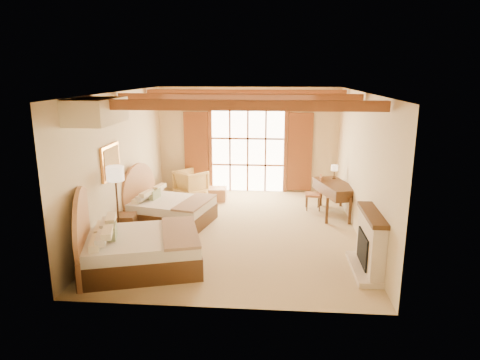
# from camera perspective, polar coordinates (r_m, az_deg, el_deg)

# --- Properties ---
(floor) EXTENTS (7.00, 7.00, 0.00)m
(floor) POSITION_cam_1_polar(r_m,az_deg,el_deg) (10.23, -0.20, -6.58)
(floor) COLOR tan
(floor) RESTS_ON ground
(wall_back) EXTENTS (5.50, 0.00, 5.50)m
(wall_back) POSITION_cam_1_polar(r_m,az_deg,el_deg) (13.21, 1.06, 5.36)
(wall_back) COLOR beige
(wall_back) RESTS_ON ground
(wall_left) EXTENTS (0.00, 7.00, 7.00)m
(wall_left) POSITION_cam_1_polar(r_m,az_deg,el_deg) (10.37, -15.54, 2.39)
(wall_left) COLOR beige
(wall_left) RESTS_ON ground
(wall_right) EXTENTS (0.00, 7.00, 7.00)m
(wall_right) POSITION_cam_1_polar(r_m,az_deg,el_deg) (9.94, 15.81, 1.87)
(wall_right) COLOR beige
(wall_right) RESTS_ON ground
(ceiling) EXTENTS (7.00, 7.00, 0.00)m
(ceiling) POSITION_cam_1_polar(r_m,az_deg,el_deg) (9.57, -0.21, 11.63)
(ceiling) COLOR #BB6E36
(ceiling) RESTS_ON ground
(ceiling_beams) EXTENTS (5.39, 4.60, 0.18)m
(ceiling_beams) POSITION_cam_1_polar(r_m,az_deg,el_deg) (9.58, -0.21, 10.91)
(ceiling_beams) COLOR brown
(ceiling_beams) RESTS_ON ceiling
(french_doors) EXTENTS (3.95, 0.08, 2.60)m
(french_doors) POSITION_cam_1_polar(r_m,az_deg,el_deg) (13.21, 1.03, 3.82)
(french_doors) COLOR white
(french_doors) RESTS_ON ground
(fireplace) EXTENTS (0.46, 1.40, 1.16)m
(fireplace) POSITION_cam_1_polar(r_m,az_deg,el_deg) (8.35, 16.87, -8.38)
(fireplace) COLOR beige
(fireplace) RESTS_ON ground
(painting) EXTENTS (0.06, 0.95, 0.75)m
(painting) POSITION_cam_1_polar(r_m,az_deg,el_deg) (9.64, -16.84, 2.34)
(painting) COLOR #E79741
(painting) RESTS_ON wall_left
(canopy_valance) EXTENTS (0.70, 1.40, 0.45)m
(canopy_valance) POSITION_cam_1_polar(r_m,az_deg,el_deg) (8.21, -18.59, 8.72)
(canopy_valance) COLOR #F6E9C4
(canopy_valance) RESTS_ON ceiling
(bed_near) EXTENTS (2.58, 2.16, 1.42)m
(bed_near) POSITION_cam_1_polar(r_m,az_deg,el_deg) (8.43, -14.05, -8.55)
(bed_near) COLOR #4B2B18
(bed_near) RESTS_ON floor
(bed_far) EXTENTS (2.22, 1.84, 1.25)m
(bed_far) POSITION_cam_1_polar(r_m,az_deg,el_deg) (10.74, -9.86, -3.64)
(bed_far) COLOR #4B2B18
(bed_far) RESTS_ON floor
(nightstand) EXTENTS (0.51, 0.51, 0.55)m
(nightstand) POSITION_cam_1_polar(r_m,az_deg,el_deg) (9.96, -15.05, -5.98)
(nightstand) COLOR #4B2B18
(nightstand) RESTS_ON floor
(floor_lamp) EXTENTS (0.37, 0.37, 1.72)m
(floor_lamp) POSITION_cam_1_polar(r_m,az_deg,el_deg) (9.32, -16.27, 0.20)
(floor_lamp) COLOR #312014
(floor_lamp) RESTS_ON floor
(armchair) EXTENTS (1.15, 1.15, 0.75)m
(armchair) POSITION_cam_1_polar(r_m,az_deg,el_deg) (13.07, -6.53, -0.31)
(armchair) COLOR tan
(armchair) RESTS_ON floor
(ottoman) EXTENTS (0.51, 0.51, 0.36)m
(ottoman) POSITION_cam_1_polar(r_m,az_deg,el_deg) (12.48, -3.02, -1.87)
(ottoman) COLOR #A26E44
(ottoman) RESTS_ON floor
(desk) EXTENTS (1.09, 1.69, 0.84)m
(desk) POSITION_cam_1_polar(r_m,az_deg,el_deg) (11.41, 12.52, -2.33)
(desk) COLOR #4B2B18
(desk) RESTS_ON floor
(desk_chair) EXTENTS (0.44, 0.44, 0.94)m
(desk_chair) POSITION_cam_1_polar(r_m,az_deg,el_deg) (11.76, 9.82, -2.50)
(desk_chair) COLOR #A3633B
(desk_chair) RESTS_ON floor
(desk_lamp) EXTENTS (0.19, 0.19, 0.37)m
(desk_lamp) POSITION_cam_1_polar(r_m,az_deg,el_deg) (11.73, 12.49, 1.52)
(desk_lamp) COLOR #312014
(desk_lamp) RESTS_ON desk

